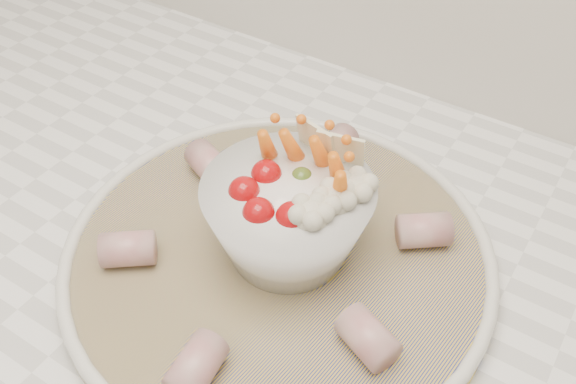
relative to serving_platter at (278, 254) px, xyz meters
The scene contains 3 objects.
serving_platter is the anchor object (origin of this frame).
veggie_bowl 0.05m from the serving_platter, 44.14° to the left, with size 0.14×0.14×0.11m.
cured_meat_rolls 0.02m from the serving_platter, ahead, with size 0.28×0.32×0.03m.
Camera 1 is at (0.25, 1.13, 1.37)m, focal length 40.00 mm.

